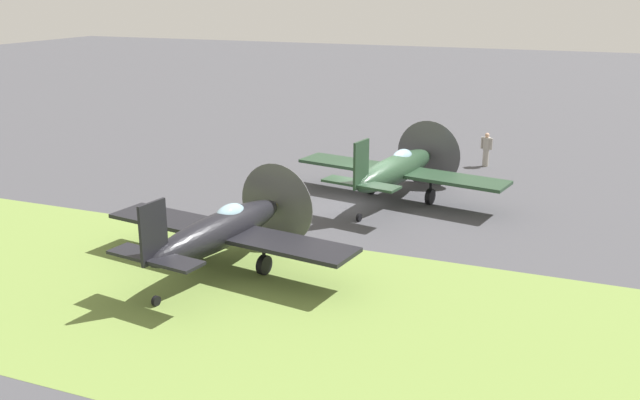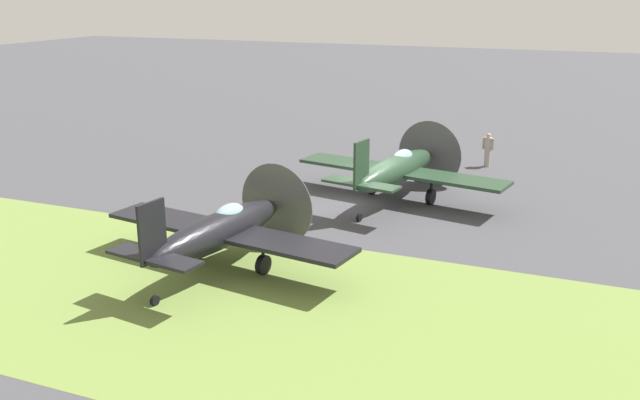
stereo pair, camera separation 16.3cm
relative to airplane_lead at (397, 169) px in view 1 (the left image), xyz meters
name	(u,v)px [view 1 (the left image)]	position (x,y,z in m)	size (l,w,h in m)	color
ground_plane	(365,206)	(-0.99, -1.23, -1.40)	(160.00, 160.00, 0.00)	#424247
grass_verge	(251,307)	(-0.99, -11.60, -1.40)	(120.00, 11.00, 0.01)	olive
airplane_lead	(397,169)	(0.00, 0.00, 0.00)	(9.47, 7.55, 3.35)	#233D28
airplane_wingman	(223,230)	(-3.10, -9.43, -0.05)	(9.16, 7.28, 3.24)	black
ground_crew_chief	(486,149)	(2.55, 7.50, -0.49)	(0.61, 0.38, 1.73)	#9E998E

